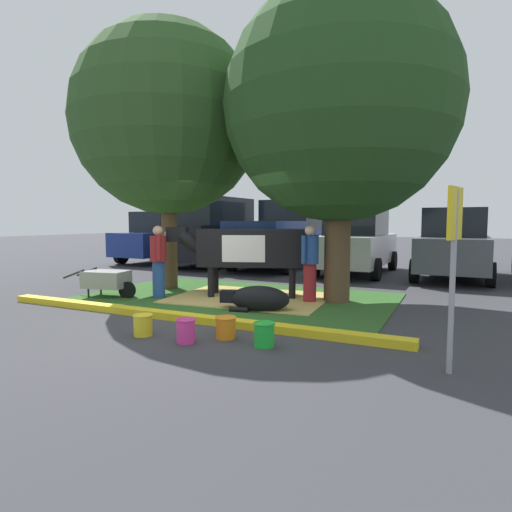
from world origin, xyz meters
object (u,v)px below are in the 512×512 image
Objects in this scene: sedan_blue at (163,238)px; pickup_truck_black at (282,236)px; wheelbarrow at (107,280)px; bucket_orange at (226,327)px; bucket_yellow at (143,325)px; sedan_silver at (356,242)px; sedan_red at (454,244)px; cow_holstein at (247,248)px; shade_tree_left at (167,121)px; person_handler at (158,260)px; bucket_pink at (186,330)px; shade_tree_right at (340,106)px; bucket_green at (264,334)px; parking_sign at (454,243)px; calf_lying at (258,299)px; person_visitor_near at (310,262)px; suv_dark_grey at (215,231)px.

pickup_truck_black is at bearing 1.57° from sedan_blue.
bucket_orange is (3.90, -1.67, -0.22)m from wheelbarrow.
sedan_silver is at bearing 82.14° from bucket_yellow.
cow_holstein is at bearing -126.98° from sedan_red.
shade_tree_left is 8.60m from sedan_red.
person_handler reaches higher than bucket_orange.
bucket_pink is (0.77, -0.02, 0.01)m from bucket_yellow.
shade_tree_right is at bearing 9.69° from cow_holstein.
cow_holstein reaches higher than bucket_green.
parking_sign is 4.24m from bucket_yellow.
cow_holstein is 2.28× the size of calf_lying.
person_visitor_near is at bearing 79.07° from bucket_pink.
parking_sign is 10.64m from pickup_truck_black.
calf_lying is 0.66× the size of parking_sign.
bucket_pink is at bearing -1.61° from bucket_yellow.
sedan_silver reaches higher than cow_holstein.
wheelbarrow is 8.14m from sedan_blue.
sedan_silver reaches higher than bucket_yellow.
sedan_silver reaches higher than bucket_orange.
person_visitor_near is at bearing 17.05° from wheelbarrow.
parking_sign is 0.46× the size of sedan_silver.
sedan_silver is at bearing -1.79° from suv_dark_grey.
calf_lying is at bearing -117.15° from person_visitor_near.
shade_tree_left is at bearing 173.77° from cow_holstein.
person_visitor_near is 0.36× the size of sedan_red.
bucket_yellow is (2.27, -3.63, -3.88)m from shade_tree_left.
sedan_blue is at bearing 147.86° from shade_tree_right.
suv_dark_grey reaches higher than person_visitor_near.
shade_tree_left is at bearing -96.89° from pickup_truck_black.
person_handler is at bearing 147.79° from bucket_green.
suv_dark_grey is (-5.53, 5.47, 0.42)m from person_visitor_near.
sedan_silver is (0.43, 8.67, 0.81)m from bucket_pink.
bucket_orange is (-0.72, -3.31, -3.76)m from shade_tree_right.
suv_dark_grey is (-4.11, 5.43, 0.20)m from cow_holstein.
parking_sign is (6.31, -3.39, -2.61)m from shade_tree_left.
calf_lying is at bearing -6.71° from person_handler.
sedan_silver is at bearing -12.55° from pickup_truck_black.
bucket_yellow is at bearing -97.86° from sedan_silver.
pickup_truck_black is (1.16, 7.20, 0.73)m from wheelbarrow.
parking_sign is at bearing -28.25° from shade_tree_left.
calf_lying is 2.15m from bucket_green.
wheelbarrow is at bearing -120.92° from sedan_silver.
bucket_orange is (1.15, 0.40, -0.00)m from bucket_yellow.
person_visitor_near is (3.69, -0.29, -3.19)m from shade_tree_left.
shade_tree_left is 5.78m from bucket_yellow.
shade_tree_right reaches higher than pickup_truck_black.
bucket_yellow is 0.07× the size of sedan_red.
bucket_pink is 8.72m from sedan_silver.
parking_sign and sedan_blue have the same top height.
parking_sign and sedan_red have the same top height.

